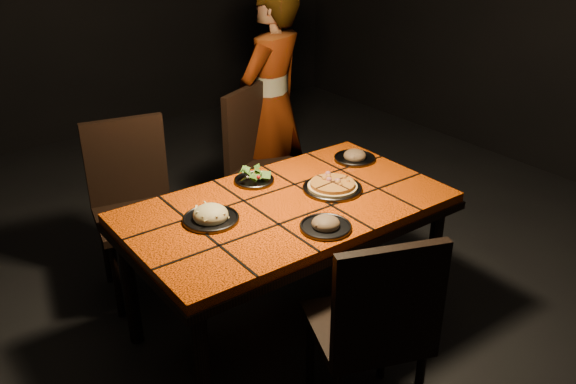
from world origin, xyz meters
TOP-DOWN VIEW (x-y plane):
  - room_shell at (0.00, 0.00)m, footprint 6.04×7.04m
  - dining_table at (0.00, 0.00)m, footprint 1.62×0.92m
  - chair_near at (-0.14, -0.79)m, footprint 0.58×0.58m
  - chair_far_left at (-0.46, 0.85)m, footprint 0.54×0.54m
  - chair_far_right at (0.46, 0.91)m, footprint 0.61×0.61m
  - diner at (0.70, 1.13)m, footprint 0.70×0.58m
  - plate_pizza at (0.28, -0.02)m, footprint 0.31×0.31m
  - plate_pasta at (-0.39, 0.07)m, footprint 0.27×0.27m
  - plate_salad at (0.01, 0.30)m, footprint 0.22×0.22m
  - plate_mushroom_a at (-0.01, -0.31)m, footprint 0.24×0.24m
  - plate_mushroom_b at (0.64, 0.21)m, footprint 0.24×0.24m

SIDE VIEW (x-z plane):
  - chair_near at x=-0.14m, z-range 0.07..1.07m
  - chair_far_left at x=-0.46m, z-range 0.07..1.09m
  - chair_far_right at x=0.46m, z-range 0.07..1.10m
  - dining_table at x=0.00m, z-range 0.30..1.05m
  - plate_pizza at x=0.28m, z-range 0.75..0.79m
  - plate_mushroom_b at x=0.64m, z-range 0.73..0.81m
  - plate_mushroom_a at x=-0.01m, z-range 0.73..0.81m
  - plate_pasta at x=-0.39m, z-range 0.73..0.82m
  - plate_salad at x=0.01m, z-range 0.74..0.81m
  - diner at x=0.70m, z-range 0.00..1.65m
  - room_shell at x=0.00m, z-range -0.04..3.04m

